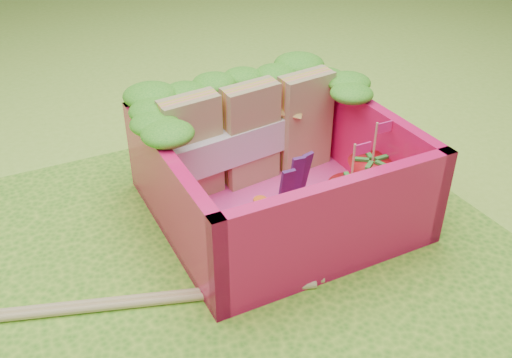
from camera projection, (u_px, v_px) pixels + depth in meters
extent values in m
plane|color=#96D43C|center=(253.00, 246.00, 3.07)|extent=(14.00, 14.00, 0.00)
cube|color=#499722|center=(253.00, 244.00, 3.06)|extent=(2.60, 2.60, 0.03)
cube|color=#FF41A2|center=(275.00, 207.00, 3.28)|extent=(1.30, 1.30, 0.05)
cube|color=#ED145A|center=(229.00, 125.00, 3.61)|extent=(1.30, 0.07, 0.55)
cube|color=#ED145A|center=(338.00, 230.00, 2.69)|extent=(1.30, 0.07, 0.55)
cube|color=#ED145A|center=(170.00, 198.00, 2.91)|extent=(0.07, 1.30, 0.55)
cube|color=#ED145A|center=(367.00, 146.00, 3.39)|extent=(0.07, 1.30, 0.55)
ellipsoid|color=#1B8317|center=(150.00, 93.00, 3.22)|extent=(0.30, 0.30, 0.11)
ellipsoid|color=#1B8317|center=(183.00, 87.00, 3.30)|extent=(0.30, 0.30, 0.11)
ellipsoid|color=#1B8317|center=(215.00, 81.00, 3.37)|extent=(0.30, 0.30, 0.11)
ellipsoid|color=#1B8317|center=(245.00, 75.00, 3.45)|extent=(0.30, 0.30, 0.11)
ellipsoid|color=#1B8317|center=(275.00, 69.00, 3.53)|extent=(0.30, 0.30, 0.11)
ellipsoid|color=#1B8317|center=(302.00, 64.00, 3.60)|extent=(0.30, 0.30, 0.11)
ellipsoid|color=#1B8317|center=(165.00, 131.00, 2.83)|extent=(0.27, 0.27, 0.10)
ellipsoid|color=#1B8317|center=(156.00, 120.00, 2.93)|extent=(0.27, 0.27, 0.10)
ellipsoid|color=#1B8317|center=(147.00, 109.00, 3.04)|extent=(0.27, 0.27, 0.10)
ellipsoid|color=#1B8317|center=(357.00, 89.00, 3.27)|extent=(0.27, 0.27, 0.10)
ellipsoid|color=#1B8317|center=(343.00, 80.00, 3.38)|extent=(0.27, 0.27, 0.10)
ellipsoid|color=#1B8317|center=(330.00, 72.00, 3.48)|extent=(0.27, 0.27, 0.10)
cube|color=#A48856|center=(192.00, 148.00, 3.20)|extent=(0.36, 0.19, 0.61)
cube|color=#A48856|center=(251.00, 134.00, 3.34)|extent=(0.36, 0.19, 0.61)
cube|color=#A48856|center=(305.00, 121.00, 3.48)|extent=(0.36, 0.19, 0.61)
cube|color=silver|center=(251.00, 138.00, 3.36)|extent=(1.11, 0.31, 0.20)
cylinder|color=#5F9648|center=(220.00, 253.00, 2.78)|extent=(0.12, 0.12, 0.14)
ellipsoid|color=#164F15|center=(219.00, 232.00, 2.71)|extent=(0.31, 0.31, 0.12)
cylinder|color=#E85413|center=(259.00, 233.00, 2.80)|extent=(0.07, 0.07, 0.29)
cylinder|color=#E85413|center=(260.00, 221.00, 2.90)|extent=(0.07, 0.07, 0.27)
cube|color=#3E1856|center=(285.00, 198.00, 2.98)|extent=(0.07, 0.02, 0.38)
cube|color=#3E1856|center=(295.00, 184.00, 3.09)|extent=(0.07, 0.03, 0.38)
cube|color=#3E1856|center=(302.00, 181.00, 3.12)|extent=(0.07, 0.04, 0.38)
cone|color=red|center=(349.00, 204.00, 3.05)|extent=(0.25, 0.25, 0.25)
cylinder|color=#DFB27D|center=(353.00, 165.00, 2.92)|extent=(0.01, 0.01, 0.24)
cube|color=#F72992|center=(363.00, 149.00, 2.90)|extent=(0.10, 0.01, 0.06)
cone|color=red|center=(370.00, 183.00, 3.20)|extent=(0.27, 0.27, 0.27)
cylinder|color=#DFB27D|center=(375.00, 143.00, 3.07)|extent=(0.01, 0.01, 0.24)
cube|color=#F72992|center=(384.00, 127.00, 3.04)|extent=(0.10, 0.01, 0.06)
cube|color=#5DA433|center=(353.00, 183.00, 3.41)|extent=(0.30, 0.25, 0.05)
cube|color=#5DA433|center=(375.00, 202.00, 3.24)|extent=(0.32, 0.09, 0.05)
cube|color=tan|center=(62.00, 311.00, 2.59)|extent=(2.26, 0.78, 0.04)
cube|color=tan|center=(74.00, 305.00, 2.62)|extent=(2.26, 0.78, 0.04)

